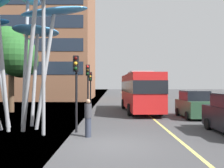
% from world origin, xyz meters
% --- Properties ---
extents(ground, '(120.00, 240.00, 0.10)m').
position_xyz_m(ground, '(-0.63, 0.00, -0.05)').
color(ground, '#424244').
extents(red_bus, '(3.02, 9.74, 3.60)m').
position_xyz_m(red_bus, '(2.46, 11.85, 1.97)').
color(red_bus, red).
rests_on(red_bus, ground).
extents(leaf_sculpture, '(8.47, 7.30, 8.36)m').
position_xyz_m(leaf_sculpture, '(-5.19, 3.43, 6.33)').
color(leaf_sculpture, '#9EA0A5').
rests_on(leaf_sculpture, ground).
extents(traffic_light_kerb_near, '(0.28, 0.42, 3.92)m').
position_xyz_m(traffic_light_kerb_near, '(-1.86, 2.45, 2.83)').
color(traffic_light_kerb_near, black).
rests_on(traffic_light_kerb_near, ground).
extents(traffic_light_kerb_far, '(0.28, 0.42, 3.90)m').
position_xyz_m(traffic_light_kerb_far, '(-1.80, 7.83, 2.82)').
color(traffic_light_kerb_far, black).
rests_on(traffic_light_kerb_far, ground).
extents(traffic_light_island_mid, '(0.28, 0.42, 3.58)m').
position_xyz_m(traffic_light_island_mid, '(-1.97, 11.85, 2.60)').
color(traffic_light_island_mid, black).
rests_on(traffic_light_island_mid, ground).
extents(car_parked_mid, '(2.00, 3.99, 2.00)m').
position_xyz_m(car_parked_mid, '(6.05, 8.02, 0.94)').
color(car_parked_mid, '#2D5138').
rests_on(car_parked_mid, ground).
extents(street_lamp, '(1.89, 0.44, 8.40)m').
position_xyz_m(street_lamp, '(-2.96, 1.87, 5.31)').
color(street_lamp, gray).
rests_on(street_lamp, ground).
extents(tree_pavement_near, '(4.89, 5.42, 7.81)m').
position_xyz_m(tree_pavement_near, '(-8.76, 12.01, 5.19)').
color(tree_pavement_near, brown).
rests_on(tree_pavement_near, ground).
extents(tree_pavement_far, '(4.74, 4.32, 8.03)m').
position_xyz_m(tree_pavement_far, '(-8.06, 26.75, 5.36)').
color(tree_pavement_far, brown).
rests_on(tree_pavement_far, ground).
extents(pedestrian, '(0.34, 0.34, 1.77)m').
position_xyz_m(pedestrian, '(-1.15, 1.44, 0.89)').
color(pedestrian, '#2D3342').
rests_on(pedestrian, ground).
extents(backdrop_building, '(19.61, 15.76, 26.47)m').
position_xyz_m(backdrop_building, '(-13.30, 32.20, 13.24)').
color(backdrop_building, brown).
rests_on(backdrop_building, ground).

